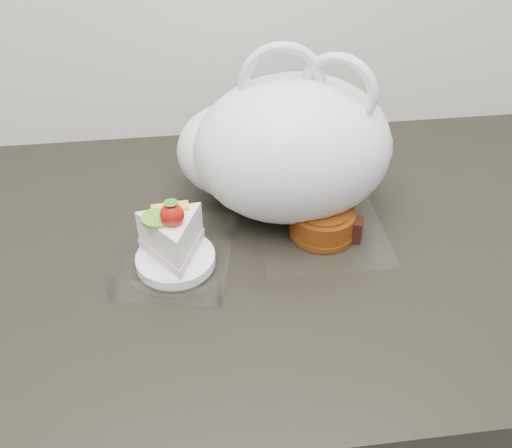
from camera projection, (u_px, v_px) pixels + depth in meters
counter at (232, 424)px, 1.07m from camera, size 2.04×0.64×0.90m
cake_tray at (174, 249)px, 0.74m from camera, size 0.17×0.17×0.11m
mooncake_wrap at (324, 224)px, 0.80m from camera, size 0.18×0.17×0.04m
plastic_bag at (281, 148)px, 0.80m from camera, size 0.34×0.29×0.26m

